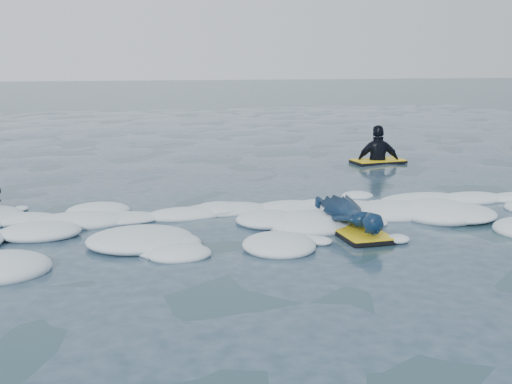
# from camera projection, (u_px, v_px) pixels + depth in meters

# --- Properties ---
(ground) EXTENTS (120.00, 120.00, 0.00)m
(ground) POSITION_uv_depth(u_px,v_px,m) (256.00, 243.00, 7.76)
(ground) COLOR #172A37
(ground) RESTS_ON ground
(foam_band) EXTENTS (12.00, 3.10, 0.30)m
(foam_band) POSITION_uv_depth(u_px,v_px,m) (239.00, 222.00, 8.75)
(foam_band) COLOR white
(foam_band) RESTS_ON ground
(prone_woman_unit) EXTENTS (0.64, 1.57, 0.40)m
(prone_woman_unit) POSITION_uv_depth(u_px,v_px,m) (352.00, 216.00, 8.26)
(prone_woman_unit) COLOR black
(prone_woman_unit) RESTS_ON ground
(waiting_rider_unit) EXTENTS (1.18, 0.74, 1.67)m
(waiting_rider_unit) POSITION_uv_depth(u_px,v_px,m) (378.00, 164.00, 13.68)
(waiting_rider_unit) COLOR black
(waiting_rider_unit) RESTS_ON ground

